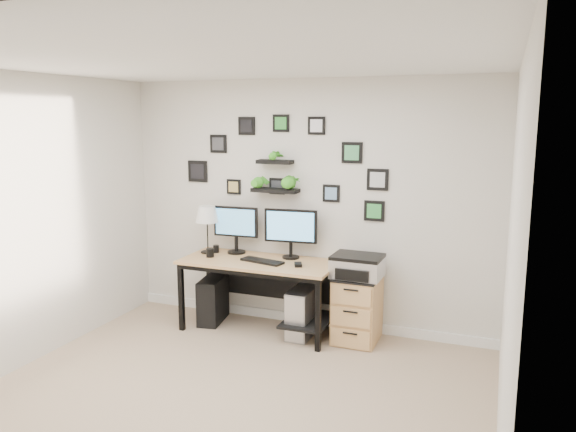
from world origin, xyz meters
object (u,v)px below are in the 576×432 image
at_px(pc_tower_grey, 303,312).
at_px(file_cabinet, 357,308).
at_px(monitor_right, 291,229).
at_px(desk, 263,272).
at_px(mug, 210,253).
at_px(monitor_left, 236,226).
at_px(pc_tower_black, 213,300).
at_px(table_lamp, 207,215).
at_px(printer, 357,266).

bearing_deg(pc_tower_grey, file_cabinet, 7.41).
xyz_separation_m(monitor_right, file_cabinet, (0.75, -0.11, -0.72)).
relative_size(pc_tower_grey, file_cabinet, 0.75).
xyz_separation_m(desk, mug, (-0.57, -0.08, 0.17)).
relative_size(monitor_left, pc_tower_grey, 1.02).
relative_size(desk, mug, 17.36).
bearing_deg(pc_tower_black, monitor_left, 25.24).
relative_size(monitor_right, table_lamp, 1.09).
height_order(desk, printer, printer).
distance_m(table_lamp, mug, 0.42).
relative_size(table_lamp, pc_tower_grey, 1.03).
bearing_deg(desk, printer, 0.67).
bearing_deg(desk, monitor_left, 156.87).
bearing_deg(mug, monitor_right, 17.34).
bearing_deg(monitor_left, printer, -6.38).
bearing_deg(table_lamp, pc_tower_black, -37.65).
height_order(file_cabinet, printer, printer).
distance_m(table_lamp, pc_tower_black, 0.93).
bearing_deg(table_lamp, pc_tower_grey, -4.61).
xyz_separation_m(monitor_right, pc_tower_grey, (0.20, -0.19, -0.81)).
distance_m(monitor_right, mug, 0.89).
bearing_deg(table_lamp, monitor_left, 16.48).
bearing_deg(monitor_right, monitor_left, -179.50).
height_order(mug, pc_tower_grey, mug).
xyz_separation_m(desk, file_cabinet, (0.99, 0.06, -0.29)).
distance_m(monitor_right, table_lamp, 0.94).
bearing_deg(mug, pc_tower_black, 109.23).
xyz_separation_m(monitor_left, file_cabinet, (1.38, -0.11, -0.71)).
bearing_deg(monitor_right, printer, -12.00).
bearing_deg(monitor_left, file_cabinet, -4.48).
bearing_deg(desk, pc_tower_grey, -1.71).
relative_size(monitor_left, table_lamp, 0.99).
xyz_separation_m(pc_tower_grey, printer, (0.55, 0.02, 0.53)).
distance_m(mug, printer, 1.57).
distance_m(desk, printer, 1.01).
bearing_deg(printer, pc_tower_grey, -177.42).
height_order(table_lamp, file_cabinet, table_lamp).
height_order(pc_tower_grey, printer, printer).
bearing_deg(mug, table_lamp, 125.80).
bearing_deg(monitor_left, desk, -23.13).
distance_m(pc_tower_black, file_cabinet, 1.61).
xyz_separation_m(table_lamp, mug, (0.12, -0.16, -0.37)).
height_order(monitor_right, pc_tower_black, monitor_right).
distance_m(monitor_right, printer, 0.82).
relative_size(monitor_right, printer, 1.15).
bearing_deg(printer, desk, -179.33).
bearing_deg(mug, pc_tower_grey, 3.87).
distance_m(pc_tower_black, printer, 1.69).
bearing_deg(monitor_right, desk, -144.45).
bearing_deg(monitor_right, pc_tower_black, -169.52).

